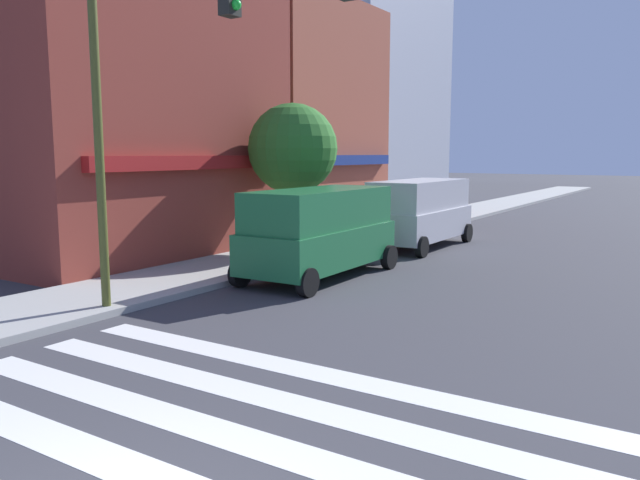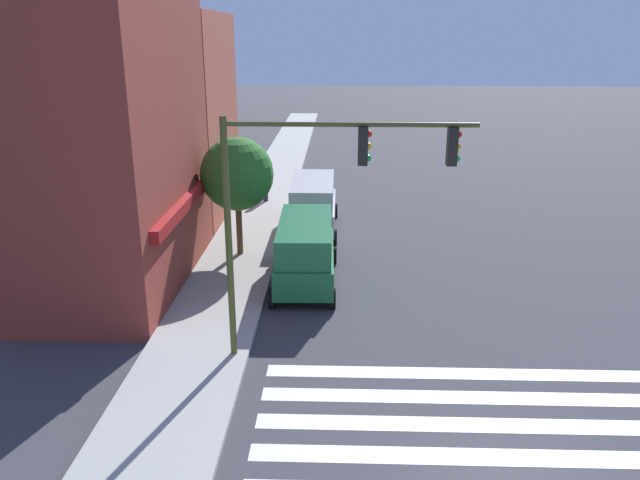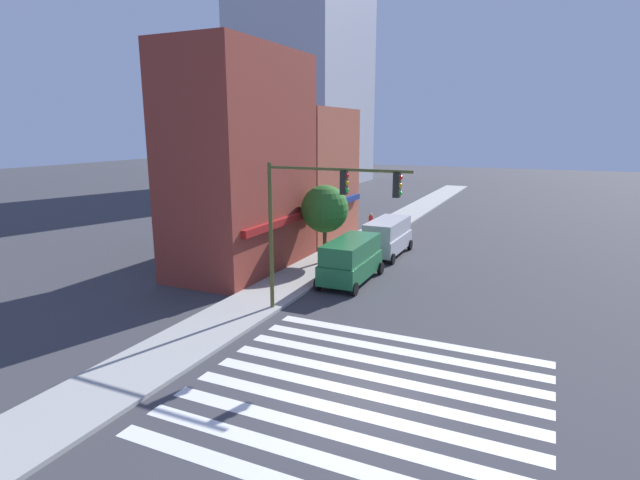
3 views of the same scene
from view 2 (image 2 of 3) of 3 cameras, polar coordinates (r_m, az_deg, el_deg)
storefront_row at (r=25.76m, az=-16.57°, el=11.07°), size 17.37×5.30×12.48m
traffic_signal at (r=15.88m, az=-0.42°, el=4.82°), size 0.32×6.39×6.70m
van_green at (r=22.23m, az=-1.35°, el=-0.91°), size 5.04×2.22×2.34m
van_silver at (r=28.43m, az=-0.64°, el=3.42°), size 5.00×2.22×2.34m
pedestrian_red_jacket at (r=33.13m, az=-5.02°, el=5.14°), size 0.32×0.32×1.77m
street_tree at (r=24.59m, az=-7.60°, el=5.98°), size 2.87×2.87×4.71m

